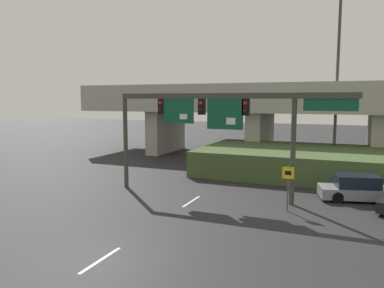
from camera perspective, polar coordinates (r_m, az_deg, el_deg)
name	(u,v)px	position (r m, az deg, el deg)	size (l,w,h in m)	color
ground_plane	(102,259)	(14.64, -13.56, -16.69)	(160.00, 160.00, 0.00)	#262628
lane_markings	(216,186)	(25.40, 3.65, -6.35)	(0.14, 44.76, 0.01)	silver
signal_gantry	(217,114)	(21.91, 3.85, 4.56)	(14.13, 0.44, 6.15)	#383D33
speed_limit_sign	(288,182)	(20.00, 14.41, -5.62)	(0.60, 0.11, 2.38)	#4C4C4C
highway_light_pole_near	(338,59)	(33.66, 21.37, 12.00)	(0.70, 0.36, 17.42)	#383D33
overpass_bridge	(261,108)	(37.67, 10.45, 5.35)	(37.03, 8.66, 7.23)	#A39E93
grass_embankment	(324,163)	(30.31, 19.54, -2.72)	(18.77, 9.72, 1.93)	#42562D
parked_sedan_near_right	(359,189)	(23.66, 24.04, -6.25)	(4.72, 2.80, 1.48)	gray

